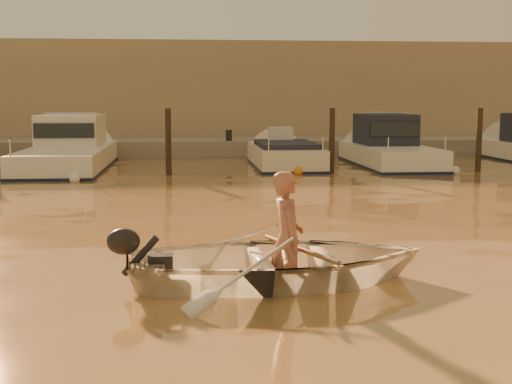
{
  "coord_description": "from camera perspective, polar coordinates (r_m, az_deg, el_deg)",
  "views": [
    {
      "loc": [
        0.33,
        -7.79,
        2.29
      ],
      "look_at": [
        1.48,
        3.88,
        0.75
      ],
      "focal_mm": 50.0,
      "sensor_mm": 36.0,
      "label": 1
    }
  ],
  "objects": [
    {
      "name": "ground_plane",
      "position": [
        8.12,
        -7.83,
        -8.97
      ],
      "size": [
        160.0,
        160.0,
        0.0
      ],
      "primitive_type": "plane",
      "color": "brown",
      "rests_on": "ground"
    },
    {
      "name": "dinghy",
      "position": [
        8.97,
        1.88,
        -5.53
      ],
      "size": [
        3.97,
        2.98,
        0.78
      ],
      "primitive_type": "imported",
      "rotation": [
        0.0,
        0.0,
        1.65
      ],
      "color": "white",
      "rests_on": "ground_plane"
    },
    {
      "name": "person",
      "position": [
        8.93,
        2.52,
        -3.76
      ],
      "size": [
        0.45,
        0.65,
        1.7
      ],
      "primitive_type": "imported",
      "rotation": [
        0.0,
        0.0,
        1.65
      ],
      "color": "#A36451",
      "rests_on": "dinghy"
    },
    {
      "name": "outboard_motor",
      "position": [
        8.79,
        -7.78,
        -5.81
      ],
      "size": [
        0.93,
        0.47,
        0.7
      ],
      "primitive_type": null,
      "rotation": [
        0.0,
        0.0,
        0.08
      ],
      "color": "black",
      "rests_on": "dinghy"
    },
    {
      "name": "oar_port",
      "position": [
        8.99,
        3.45,
        -4.54
      ],
      "size": [
        0.65,
        2.03,
        0.13
      ],
      "primitive_type": "cylinder",
      "rotation": [
        1.54,
        0.0,
        0.28
      ],
      "color": "brown",
      "rests_on": "dinghy"
    },
    {
      "name": "oar_starboard",
      "position": [
        8.95,
        2.2,
        -4.59
      ],
      "size": [
        0.27,
        2.1,
        0.13
      ],
      "primitive_type": "cylinder",
      "rotation": [
        1.54,
        0.0,
        -0.1
      ],
      "color": "brown",
      "rests_on": "dinghy"
    },
    {
      "name": "moored_boat_2",
      "position": [
        24.15,
        -14.79,
        3.29
      ],
      "size": [
        2.48,
        8.25,
        1.75
      ],
      "primitive_type": null,
      "color": "white",
      "rests_on": "ground_plane"
    },
    {
      "name": "moored_boat_3",
      "position": [
        24.1,
        2.29,
        2.58
      ],
      "size": [
        2.07,
        5.97,
        0.95
      ],
      "primitive_type": null,
      "color": "beige",
      "rests_on": "ground_plane"
    },
    {
      "name": "moored_boat_4",
      "position": [
        24.83,
        10.64,
        3.52
      ],
      "size": [
        2.21,
        6.83,
        1.75
      ],
      "primitive_type": null,
      "color": "white",
      "rests_on": "ground_plane"
    },
    {
      "name": "piling_2",
      "position": [
        21.64,
        -7.03,
        3.75
      ],
      "size": [
        0.18,
        0.18,
        2.2
      ],
      "primitive_type": "cylinder",
      "color": "#2D2319",
      "rests_on": "ground_plane"
    },
    {
      "name": "piling_3",
      "position": [
        22.09,
        6.08,
        3.84
      ],
      "size": [
        0.18,
        0.18,
        2.2
      ],
      "primitive_type": "cylinder",
      "color": "#2D2319",
      "rests_on": "ground_plane"
    },
    {
      "name": "piling_4",
      "position": [
        23.49,
        17.4,
        3.76
      ],
      "size": [
        0.18,
        0.18,
        2.2
      ],
      "primitive_type": "cylinder",
      "color": "#2D2319",
      "rests_on": "ground_plane"
    },
    {
      "name": "fender_c",
      "position": [
        20.25,
        -14.3,
        1.05
      ],
      "size": [
        0.3,
        0.3,
        0.3
      ],
      "primitive_type": "sphere",
      "color": "white",
      "rests_on": "ground_plane"
    },
    {
      "name": "fender_d",
      "position": [
        21.59,
        3.38,
        1.66
      ],
      "size": [
        0.3,
        0.3,
        0.3
      ],
      "primitive_type": "sphere",
      "color": "orange",
      "rests_on": "ground_plane"
    },
    {
      "name": "fender_e",
      "position": [
        22.53,
        15.67,
        1.64
      ],
      "size": [
        0.3,
        0.3,
        0.3
      ],
      "primitive_type": "sphere",
      "color": "silver",
      "rests_on": "ground_plane"
    },
    {
      "name": "quay",
      "position": [
        29.37,
        -6.26,
        3.27
      ],
      "size": [
        52.0,
        4.0,
        1.0
      ],
      "primitive_type": "cube",
      "color": "gray",
      "rests_on": "ground_plane"
    },
    {
      "name": "waterfront_building",
      "position": [
        34.79,
        -6.22,
        7.64
      ],
      "size": [
        46.0,
        7.0,
        4.8
      ],
      "primitive_type": "cube",
      "color": "#9E8466",
      "rests_on": "quay"
    }
  ]
}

